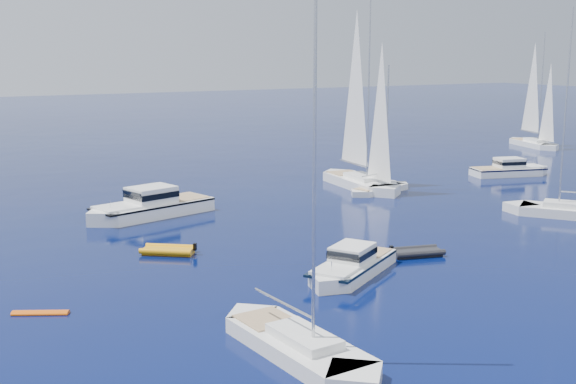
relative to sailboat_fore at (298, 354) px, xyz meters
name	(u,v)px	position (x,y,z in m)	size (l,w,h in m)	color
motor_cruiser_left	(351,276)	(8.15, 7.99, 0.00)	(2.62, 8.57, 2.25)	silver
motor_cruiser_centre	(150,216)	(3.24, 28.35, 0.00)	(3.45, 11.26, 2.96)	white
motor_cruiser_far_r	(510,175)	(41.98, 28.30, 0.00)	(2.73, 8.92, 2.34)	white
sailboat_fore	(298,354)	(0.00, 0.00, 0.00)	(2.81, 10.80, 15.88)	silver
sailboat_mid_r	(573,217)	(31.71, 11.96, 0.00)	(2.91, 11.18, 16.43)	silver
sailboat_centre	(380,192)	(24.81, 27.58, 0.00)	(2.09, 8.05, 11.83)	silver
sailboat_sails_r	(360,187)	(24.70, 30.61, 0.00)	(3.35, 12.90, 18.96)	white
sailboat_sails_far	(533,146)	(62.42, 43.76, 0.00)	(2.77, 10.66, 15.68)	white
tender_yellow	(168,254)	(0.73, 17.49, 0.00)	(1.93, 3.49, 0.95)	orange
tender_grey_near	(416,256)	(14.11, 9.40, 0.00)	(1.90, 3.42, 0.95)	black
kayak_orange	(41,314)	(-8.51, 10.31, 0.00)	(0.56, 2.72, 0.30)	#DB530A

